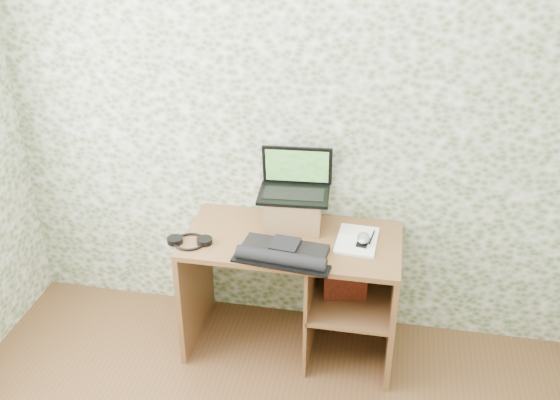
% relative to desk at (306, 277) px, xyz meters
% --- Properties ---
extents(wall_back, '(3.50, 0.00, 3.50)m').
position_rel_desk_xyz_m(wall_back, '(-0.08, 0.28, 0.82)').
color(wall_back, white).
rests_on(wall_back, ground).
extents(desk, '(1.20, 0.60, 0.75)m').
position_rel_desk_xyz_m(desk, '(0.00, 0.00, 0.00)').
color(desk, brown).
rests_on(desk, floor).
extents(riser, '(0.33, 0.28, 0.19)m').
position_rel_desk_xyz_m(riser, '(-0.10, 0.12, 0.36)').
color(riser, '#8D5D3F').
rests_on(riser, desk).
extents(laptop, '(0.41, 0.30, 0.26)m').
position_rel_desk_xyz_m(laptop, '(-0.10, 0.16, 0.52)').
color(laptop, black).
rests_on(laptop, riser).
extents(keyboard, '(0.53, 0.31, 0.07)m').
position_rel_desk_xyz_m(keyboard, '(-0.09, -0.22, 0.29)').
color(keyboard, black).
rests_on(keyboard, desk).
extents(headphones, '(0.25, 0.20, 0.03)m').
position_rel_desk_xyz_m(headphones, '(-0.62, -0.18, 0.28)').
color(headphones, black).
rests_on(headphones, desk).
extents(notepad, '(0.23, 0.32, 0.01)m').
position_rel_desk_xyz_m(notepad, '(0.28, 0.00, 0.28)').
color(notepad, white).
rests_on(notepad, desk).
extents(mouse, '(0.09, 0.12, 0.04)m').
position_rel_desk_xyz_m(mouse, '(0.31, -0.03, 0.30)').
color(mouse, '#B2B2B4').
rests_on(mouse, notepad).
extents(pen, '(0.03, 0.14, 0.01)m').
position_rel_desk_xyz_m(pen, '(0.36, 0.04, 0.29)').
color(pen, black).
rests_on(pen, notepad).
extents(red_box, '(0.25, 0.12, 0.29)m').
position_rel_desk_xyz_m(red_box, '(0.23, -0.03, 0.05)').
color(red_box, maroon).
rests_on(red_box, desk).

